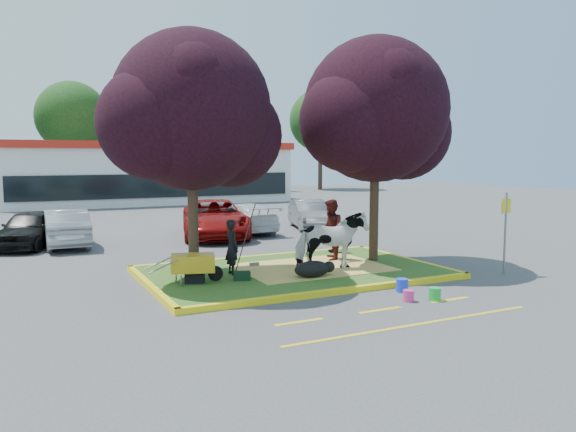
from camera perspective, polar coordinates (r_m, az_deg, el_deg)
name	(u,v)px	position (r m, az deg, el deg)	size (l,w,h in m)	color
ground	(293,274)	(16.11, 0.54, -5.96)	(90.00, 90.00, 0.00)	#424244
median_island	(293,272)	(16.10, 0.54, -5.70)	(8.00, 5.00, 0.15)	#30541A
curb_near	(341,291)	(13.90, 5.42, -7.61)	(8.30, 0.16, 0.15)	yellow
curb_far	(257,258)	(18.39, -3.12, -4.23)	(8.30, 0.16, 0.15)	yellow
curb_left	(150,287)	(14.74, -13.84, -6.97)	(0.16, 5.30, 0.15)	yellow
curb_right	(408,260)	(18.28, 12.05, -4.42)	(0.16, 5.30, 0.15)	yellow
straw_bedding	(312,267)	(16.36, 2.42, -5.23)	(4.20, 3.00, 0.01)	#E9C960
tree_purple_left	(192,118)	(15.11, -9.69, 9.79)	(5.06, 4.20, 6.51)	black
tree_purple_right	(376,117)	(17.48, 8.98, 9.93)	(5.30, 4.40, 6.82)	black
fire_lane_stripe_a	(299,322)	(11.60, 1.17, -10.71)	(1.10, 0.12, 0.01)	yellow
fire_lane_stripe_b	(380,310)	(12.62, 9.35, -9.41)	(1.10, 0.12, 0.01)	yellow
fire_lane_stripe_c	(450,300)	(13.85, 16.15, -8.18)	(1.10, 0.12, 0.01)	yellow
fire_lane_long	(416,325)	(11.71, 12.84, -10.71)	(6.00, 0.10, 0.01)	yellow
retail_building	(146,172)	(43.03, -14.20, 4.37)	(20.40, 8.40, 4.40)	silver
treeline	(112,107)	(52.51, -17.47, 10.53)	(46.58, 7.80, 14.63)	black
cow	(331,241)	(15.84, 4.38, -2.57)	(0.90, 1.98, 1.67)	silver
calf	(312,269)	(15.01, 2.47, -5.41)	(1.02, 0.58, 0.44)	black
handler	(232,247)	(15.36, -5.70, -3.16)	(0.55, 0.36, 1.51)	black
visitor_a	(331,230)	(17.44, 4.36, -1.40)	(0.92, 0.72, 1.90)	#4A1715
visitor_b	(333,233)	(18.93, 4.63, -1.73)	(0.76, 0.32, 1.30)	black
wheelbarrow	(193,263)	(14.47, -9.58, -4.77)	(1.95, 0.94, 0.74)	black
gear_bag_dark	(195,278)	(14.53, -9.45, -6.26)	(0.48, 0.26, 0.25)	black
gear_bag_green	(242,276)	(14.72, -4.69, -6.08)	(0.42, 0.26, 0.23)	black
sign_post	(505,225)	(17.00, 21.22, -0.84)	(0.33, 0.06, 2.35)	slate
bucket_green	(435,294)	(13.66, 14.68, -7.68)	(0.29, 0.29, 0.31)	green
bucket_pink	(408,296)	(13.44, 12.13, -7.93)	(0.25, 0.25, 0.27)	#DF3185
bucket_blue	(402,285)	(14.35, 11.51, -6.91)	(0.31, 0.31, 0.33)	blue
car_black	(30,229)	(22.90, -24.72, -1.19)	(1.64, 4.07, 1.39)	black
car_silver	(66,228)	(22.67, -21.62, -1.11)	(1.48, 4.25, 1.40)	gray
car_red	(215,218)	(23.68, -7.42, -0.25)	(2.59, 5.62, 1.56)	maroon
car_white	(244,218)	(25.03, -4.46, -0.19)	(1.82, 4.47, 1.30)	silver
car_grey	(310,215)	(26.23, 2.21, 0.15)	(1.41, 4.05, 1.33)	#54565B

